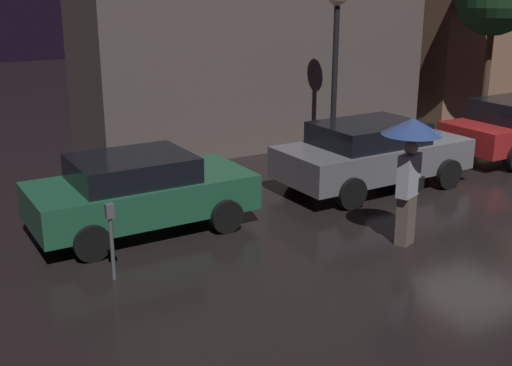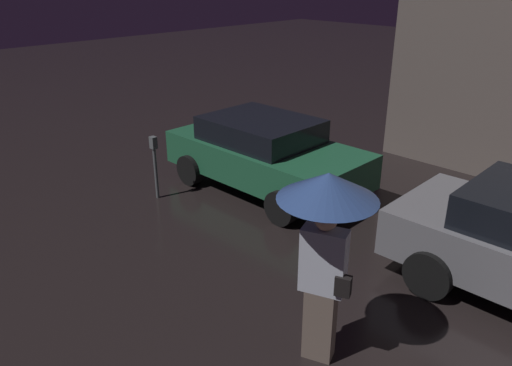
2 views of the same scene
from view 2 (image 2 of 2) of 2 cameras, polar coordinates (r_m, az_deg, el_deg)
The scene contains 3 objects.
parked_car_green at distance 9.56m, azimuth 1.07°, elevation 3.50°, with size 3.93×2.05×1.38m.
pedestrian_with_umbrella at distance 4.97m, azimuth 8.02°, elevation -4.51°, with size 1.00×1.00×2.19m.
parking_meter at distance 9.29m, azimuth -11.49°, elevation 2.54°, with size 0.12×0.10×1.20m.
Camera 2 is at (-0.89, -5.02, 3.96)m, focal length 35.00 mm.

